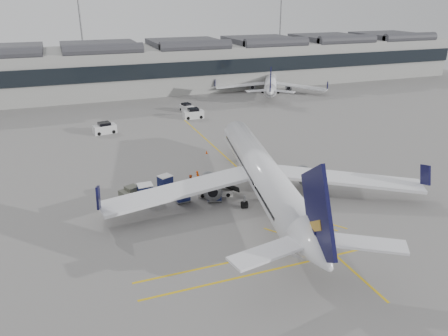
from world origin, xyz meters
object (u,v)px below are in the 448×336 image
object	(u,v)px
airliner_main	(263,174)
ramp_agent_b	(190,182)
pushback_tug	(132,193)
baggage_cart_a	(214,193)
ramp_agent_a	(198,178)
belt_loader	(214,190)

from	to	relation	value
airliner_main	ramp_agent_b	distance (m)	9.80
ramp_agent_b	pushback_tug	size ratio (longest dim) A/B	0.60
airliner_main	pushback_tug	size ratio (longest dim) A/B	12.78
baggage_cart_a	ramp_agent_a	bearing A→B (deg)	109.56
baggage_cart_a	ramp_agent_b	bearing A→B (deg)	127.66
belt_loader	ramp_agent_a	xyz separation A→B (m)	(-0.92, 3.86, 0.31)
belt_loader	pushback_tug	xyz separation A→B (m)	(-9.76, 2.58, 0.09)
baggage_cart_a	ramp_agent_a	distance (m)	5.48
ramp_agent_b	belt_loader	bearing A→B (deg)	117.10
airliner_main	belt_loader	xyz separation A→B (m)	(-5.04, 3.40, -2.68)
ramp_agent_a	ramp_agent_b	distance (m)	1.80
airliner_main	baggage_cart_a	distance (m)	6.31
airliner_main	baggage_cart_a	size ratio (longest dim) A/B	19.53
ramp_agent_a	ramp_agent_b	bearing A→B (deg)	177.01
ramp_agent_b	airliner_main	bearing A→B (deg)	127.04
belt_loader	ramp_agent_b	world-z (taller)	belt_loader
belt_loader	ramp_agent_a	bearing A→B (deg)	120.77
ramp_agent_a	ramp_agent_b	xyz separation A→B (m)	(-1.36, -1.18, 0.05)
ramp_agent_a	pushback_tug	distance (m)	8.93
belt_loader	ramp_agent_b	size ratio (longest dim) A/B	2.73
baggage_cart_a	pushback_tug	bearing A→B (deg)	171.34
belt_loader	baggage_cart_a	distance (m)	1.74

